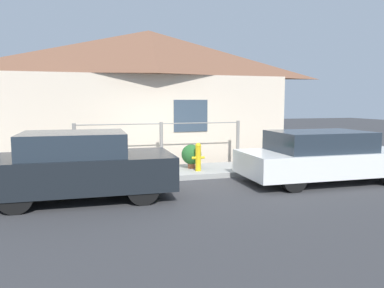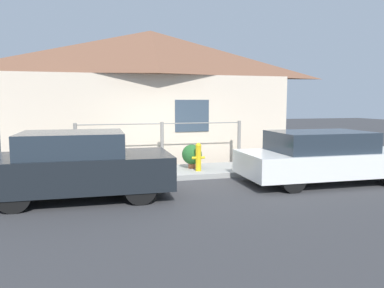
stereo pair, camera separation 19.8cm
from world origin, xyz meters
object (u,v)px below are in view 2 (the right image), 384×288
at_px(car_right, 323,157).
at_px(potted_plant_by_fence, 98,160).
at_px(car_left, 79,165).
at_px(potted_plant_near_hydrant, 192,155).
at_px(fire_hydrant, 198,156).

height_order(car_right, potted_plant_by_fence, car_right).
xyz_separation_m(car_left, car_right, (5.81, 0.00, -0.06)).
bearing_deg(car_left, potted_plant_near_hydrant, 35.60).
xyz_separation_m(car_right, potted_plant_by_fence, (-5.39, 2.12, -0.18)).
distance_m(car_left, fire_hydrant, 3.46).
relative_size(potted_plant_near_hydrant, potted_plant_by_fence, 1.15).
xyz_separation_m(fire_hydrant, potted_plant_by_fence, (-2.63, 0.50, -0.07)).
distance_m(car_right, potted_plant_by_fence, 5.80).
height_order(car_left, potted_plant_near_hydrant, car_left).
xyz_separation_m(car_right, potted_plant_near_hydrant, (-2.82, 2.04, -0.12)).
height_order(fire_hydrant, potted_plant_near_hydrant, fire_hydrant).
bearing_deg(fire_hydrant, potted_plant_by_fence, 169.21).
distance_m(car_left, potted_plant_near_hydrant, 3.63).
distance_m(car_right, potted_plant_near_hydrant, 3.49).
distance_m(fire_hydrant, potted_plant_by_fence, 2.68).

